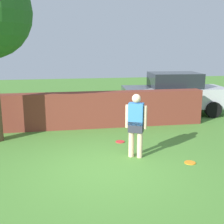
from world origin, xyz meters
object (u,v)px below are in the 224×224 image
object	(u,v)px
frisbee_red	(120,142)
frisbee_orange	(190,163)
car	(174,93)
person	(136,123)

from	to	relation	value
frisbee_red	frisbee_orange	bearing A→B (deg)	-53.82
car	frisbee_orange	distance (m)	5.45
person	frisbee_red	xyz separation A→B (m)	(-0.15, 1.21, -0.89)
frisbee_orange	frisbee_red	bearing A→B (deg)	126.18
car	frisbee_red	size ratio (longest dim) A/B	15.98
frisbee_orange	car	bearing A→B (deg)	72.49
car	frisbee_red	bearing A→B (deg)	52.22
frisbee_orange	person	bearing A→B (deg)	152.52
person	frisbee_red	bearing A→B (deg)	-57.27
person	frisbee_red	world-z (taller)	person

